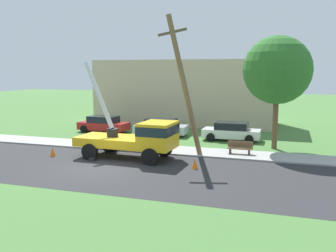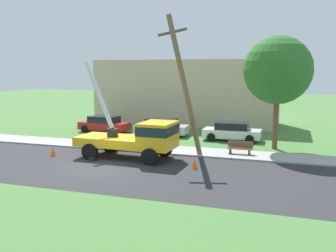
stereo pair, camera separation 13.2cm
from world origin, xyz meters
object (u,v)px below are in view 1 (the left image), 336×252
(parked_sedan_white, at_px, (231,131))
(roadside_tree_near, at_px, (277,70))
(leaning_utility_pole, at_px, (184,84))
(parked_sedan_silver, at_px, (161,127))
(park_bench, at_px, (240,148))
(utility_truck, at_px, (138,136))
(parked_sedan_red, at_px, (103,124))
(traffic_cone_behind, at_px, (53,152))
(traffic_cone_ahead, at_px, (195,164))

(parked_sedan_white, bearing_deg, roadside_tree_near, -34.01)
(leaning_utility_pole, relative_size, parked_sedan_silver, 1.97)
(leaning_utility_pole, height_order, park_bench, leaning_utility_pole)
(utility_truck, height_order, parked_sedan_white, utility_truck)
(parked_sedan_red, height_order, park_bench, parked_sedan_red)
(traffic_cone_behind, xyz_separation_m, parked_sedan_red, (-1.39, 9.53, 0.43))
(traffic_cone_ahead, bearing_deg, parked_sedan_silver, 119.06)
(utility_truck, distance_m, parked_sedan_white, 9.20)
(traffic_cone_behind, bearing_deg, traffic_cone_ahead, -0.95)
(traffic_cone_ahead, height_order, parked_sedan_white, parked_sedan_white)
(parked_sedan_red, height_order, parked_sedan_white, same)
(parked_sedan_red, relative_size, parked_sedan_white, 1.02)
(parked_sedan_silver, relative_size, parked_sedan_white, 1.02)
(parked_sedan_red, relative_size, park_bench, 2.82)
(parked_sedan_white, bearing_deg, park_bench, -75.43)
(traffic_cone_behind, xyz_separation_m, roadside_tree_near, (13.27, 6.80, 5.14))
(parked_sedan_white, xyz_separation_m, roadside_tree_near, (3.32, -2.24, 4.70))
(traffic_cone_ahead, relative_size, parked_sedan_silver, 0.12)
(utility_truck, relative_size, parked_sedan_silver, 1.51)
(parked_sedan_white, distance_m, park_bench, 5.21)
(park_bench, bearing_deg, parked_sedan_silver, 143.27)
(traffic_cone_behind, relative_size, parked_sedan_white, 0.13)
(leaning_utility_pole, xyz_separation_m, park_bench, (3.39, 1.25, -4.08))
(traffic_cone_behind, relative_size, parked_sedan_silver, 0.12)
(traffic_cone_ahead, relative_size, traffic_cone_behind, 1.00)
(leaning_utility_pole, bearing_deg, park_bench, 20.15)
(traffic_cone_ahead, xyz_separation_m, roadside_tree_near, (3.95, 6.96, 5.14))
(leaning_utility_pole, xyz_separation_m, traffic_cone_ahead, (1.46, -2.91, -4.26))
(park_bench, xyz_separation_m, roadside_tree_near, (2.01, 2.80, 4.95))
(roadside_tree_near, bearing_deg, utility_truck, -143.55)
(traffic_cone_ahead, relative_size, roadside_tree_near, 0.07)
(park_bench, distance_m, roadside_tree_near, 6.03)
(utility_truck, distance_m, park_bench, 6.58)
(parked_sedan_red, height_order, roadside_tree_near, roadside_tree_near)
(utility_truck, distance_m, parked_sedan_silver, 8.53)
(traffic_cone_ahead, height_order, parked_sedan_red, parked_sedan_red)
(utility_truck, xyz_separation_m, traffic_cone_behind, (-5.46, -1.04, -1.13))
(leaning_utility_pole, bearing_deg, traffic_cone_behind, -160.69)
(parked_sedan_white, height_order, park_bench, parked_sedan_white)
(leaning_utility_pole, bearing_deg, parked_sedan_white, 71.66)
(parked_sedan_silver, bearing_deg, traffic_cone_behind, -113.07)
(roadside_tree_near, bearing_deg, traffic_cone_ahead, -119.58)
(parked_sedan_silver, distance_m, roadside_tree_near, 10.71)
(leaning_utility_pole, distance_m, parked_sedan_silver, 8.59)
(utility_truck, relative_size, roadside_tree_near, 0.87)
(utility_truck, bearing_deg, parked_sedan_white, 60.74)
(utility_truck, height_order, park_bench, utility_truck)
(parked_sedan_white, bearing_deg, parked_sedan_silver, 176.42)
(traffic_cone_ahead, distance_m, parked_sedan_red, 14.45)
(utility_truck, relative_size, parked_sedan_white, 1.53)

